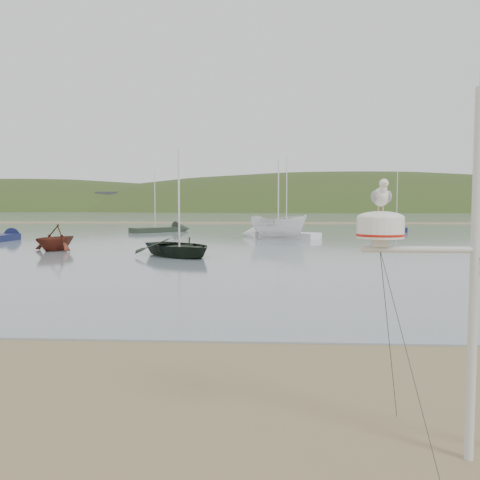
# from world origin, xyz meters

# --- Properties ---
(ground) EXTENTS (560.00, 560.00, 0.00)m
(ground) POSITION_xyz_m (0.00, 0.00, 0.00)
(ground) COLOR olive
(ground) RESTS_ON ground
(water) EXTENTS (560.00, 256.00, 0.04)m
(water) POSITION_xyz_m (0.00, 132.00, 0.02)
(water) COLOR gray
(water) RESTS_ON ground
(sandbar) EXTENTS (560.00, 7.00, 0.07)m
(sandbar) POSITION_xyz_m (0.00, 70.00, 0.07)
(sandbar) COLOR olive
(sandbar) RESTS_ON water
(hill_ridge) EXTENTS (620.00, 180.00, 80.00)m
(hill_ridge) POSITION_xyz_m (18.52, 235.00, -19.70)
(hill_ridge) COLOR #263716
(hill_ridge) RESTS_ON ground
(far_cottages) EXTENTS (294.40, 6.30, 8.00)m
(far_cottages) POSITION_xyz_m (3.00, 196.00, 4.00)
(far_cottages) COLOR beige
(far_cottages) RESTS_ON ground
(mast_rig) EXTENTS (2.21, 2.36, 4.98)m
(mast_rig) POSITION_xyz_m (5.10, -0.66, 1.20)
(mast_rig) COLOR silver
(mast_rig) RESTS_ON ground
(boat_dark) EXTENTS (3.37, 3.22, 5.07)m
(boat_dark) POSITION_xyz_m (-1.90, 20.86, 2.57)
(boat_dark) COLOR black
(boat_dark) RESTS_ON water
(boat_red) EXTENTS (3.05, 2.48, 3.06)m
(boat_red) POSITION_xyz_m (-10.05, 23.89, 1.57)
(boat_red) COLOR #5B2114
(boat_red) RESTS_ON water
(boat_white) EXTENTS (2.85, 2.84, 5.34)m
(boat_white) POSITION_xyz_m (3.70, 34.22, 2.71)
(boat_white) COLOR white
(boat_white) RESTS_ON water
(sailboat_blue_far) EXTENTS (2.79, 7.20, 6.98)m
(sailboat_blue_far) POSITION_xyz_m (16.73, 50.00, 0.30)
(sailboat_blue_far) COLOR #121841
(sailboat_blue_far) RESTS_ON ground
(sailboat_white_near) EXTENTS (7.23, 5.76, 7.45)m
(sailboat_white_near) POSITION_xyz_m (2.74, 37.67, 0.30)
(sailboat_white_near) COLOR white
(sailboat_white_near) RESTS_ON ground
(sailboat_dark_mid) EXTENTS (6.09, 5.83, 6.75)m
(sailboat_dark_mid) POSITION_xyz_m (-7.28, 45.82, 0.30)
(sailboat_dark_mid) COLOR black
(sailboat_dark_mid) RESTS_ON ground
(sailboat_blue_near) EXTENTS (1.47, 5.78, 5.77)m
(sailboat_blue_near) POSITION_xyz_m (-17.68, 32.64, 0.30)
(sailboat_blue_near) COLOR #121841
(sailboat_blue_near) RESTS_ON ground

